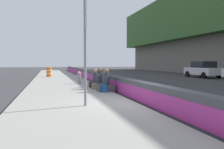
{
  "coord_description": "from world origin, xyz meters",
  "views": [
    {
      "loc": [
        -8.63,
        3.53,
        1.6
      ],
      "look_at": [
        7.42,
        -0.47,
        0.81
      ],
      "focal_mm": 40.77,
      "sensor_mm": 36.0,
      "label": 1
    }
  ],
  "objects_px": {
    "seated_person_rear": "(96,81)",
    "backpack": "(104,88)",
    "seated_person_middle": "(99,82)",
    "construction_barrel": "(49,72)",
    "fire_hydrant": "(79,77)",
    "parked_car_fourth": "(203,69)",
    "seated_person_foreground": "(106,84)",
    "route_sign_post": "(85,44)"
  },
  "relations": [
    {
      "from": "fire_hydrant",
      "to": "route_sign_post",
      "type": "bearing_deg",
      "value": 174.75
    },
    {
      "from": "seated_person_middle",
      "to": "backpack",
      "type": "bearing_deg",
      "value": 176.68
    },
    {
      "from": "fire_hydrant",
      "to": "parked_car_fourth",
      "type": "height_order",
      "value": "parked_car_fourth"
    },
    {
      "from": "seated_person_rear",
      "to": "parked_car_fourth",
      "type": "height_order",
      "value": "parked_car_fourth"
    },
    {
      "from": "fire_hydrant",
      "to": "seated_person_foreground",
      "type": "distance_m",
      "value": 5.09
    },
    {
      "from": "construction_barrel",
      "to": "seated_person_foreground",
      "type": "bearing_deg",
      "value": -168.84
    },
    {
      "from": "seated_person_foreground",
      "to": "construction_barrel",
      "type": "height_order",
      "value": "seated_person_foreground"
    },
    {
      "from": "seated_person_foreground",
      "to": "route_sign_post",
      "type": "bearing_deg",
      "value": 158.15
    },
    {
      "from": "seated_person_foreground",
      "to": "seated_person_rear",
      "type": "bearing_deg",
      "value": 2.86
    },
    {
      "from": "route_sign_post",
      "to": "fire_hydrant",
      "type": "relative_size",
      "value": 4.09
    },
    {
      "from": "fire_hydrant",
      "to": "parked_car_fourth",
      "type": "xyz_separation_m",
      "value": [
        5.89,
        -13.6,
        0.27
      ]
    },
    {
      "from": "route_sign_post",
      "to": "seated_person_middle",
      "type": "xyz_separation_m",
      "value": [
        5.31,
        -1.51,
        -1.71
      ]
    },
    {
      "from": "seated_person_rear",
      "to": "seated_person_foreground",
      "type": "bearing_deg",
      "value": -177.14
    },
    {
      "from": "seated_person_middle",
      "to": "construction_barrel",
      "type": "bearing_deg",
      "value": 11.81
    },
    {
      "from": "parked_car_fourth",
      "to": "construction_barrel",
      "type": "bearing_deg",
      "value": 78.32
    },
    {
      "from": "route_sign_post",
      "to": "parked_car_fourth",
      "type": "relative_size",
      "value": 0.79
    },
    {
      "from": "route_sign_post",
      "to": "backpack",
      "type": "distance_m",
      "value": 4.31
    },
    {
      "from": "seated_person_middle",
      "to": "seated_person_rear",
      "type": "height_order",
      "value": "seated_person_middle"
    },
    {
      "from": "seated_person_middle",
      "to": "fire_hydrant",
      "type": "bearing_deg",
      "value": 10.3
    },
    {
      "from": "seated_person_rear",
      "to": "backpack",
      "type": "xyz_separation_m",
      "value": [
        -2.65,
        0.09,
        -0.14
      ]
    },
    {
      "from": "route_sign_post",
      "to": "parked_car_fourth",
      "type": "height_order",
      "value": "route_sign_post"
    },
    {
      "from": "seated_person_rear",
      "to": "construction_barrel",
      "type": "distance_m",
      "value": 12.2
    },
    {
      "from": "parked_car_fourth",
      "to": "seated_person_middle",
      "type": "bearing_deg",
      "value": 126.7
    },
    {
      "from": "seated_person_foreground",
      "to": "parked_car_fourth",
      "type": "height_order",
      "value": "parked_car_fourth"
    },
    {
      "from": "backpack",
      "to": "construction_barrel",
      "type": "height_order",
      "value": "construction_barrel"
    },
    {
      "from": "seated_person_rear",
      "to": "backpack",
      "type": "height_order",
      "value": "seated_person_rear"
    },
    {
      "from": "route_sign_post",
      "to": "parked_car_fourth",
      "type": "xyz_separation_m",
      "value": [
        14.94,
        -14.43,
        -1.35
      ]
    },
    {
      "from": "construction_barrel",
      "to": "route_sign_post",
      "type": "bearing_deg",
      "value": -176.29
    },
    {
      "from": "seated_person_foreground",
      "to": "backpack",
      "type": "height_order",
      "value": "seated_person_foreground"
    },
    {
      "from": "backpack",
      "to": "parked_car_fourth",
      "type": "bearing_deg",
      "value": -48.98
    },
    {
      "from": "route_sign_post",
      "to": "seated_person_middle",
      "type": "height_order",
      "value": "route_sign_post"
    },
    {
      "from": "seated_person_foreground",
      "to": "seated_person_rear",
      "type": "relative_size",
      "value": 1.07
    },
    {
      "from": "fire_hydrant",
      "to": "backpack",
      "type": "relative_size",
      "value": 2.2
    },
    {
      "from": "seated_person_foreground",
      "to": "seated_person_rear",
      "type": "height_order",
      "value": "seated_person_foreground"
    },
    {
      "from": "fire_hydrant",
      "to": "seated_person_middle",
      "type": "relative_size",
      "value": 0.77
    },
    {
      "from": "fire_hydrant",
      "to": "seated_person_rear",
      "type": "relative_size",
      "value": 0.81
    },
    {
      "from": "route_sign_post",
      "to": "backpack",
      "type": "height_order",
      "value": "route_sign_post"
    },
    {
      "from": "seated_person_middle",
      "to": "seated_person_foreground",
      "type": "bearing_deg",
      "value": -175.46
    },
    {
      "from": "route_sign_post",
      "to": "parked_car_fourth",
      "type": "bearing_deg",
      "value": -44.01
    },
    {
      "from": "fire_hydrant",
      "to": "seated_person_foreground",
      "type": "bearing_deg",
      "value": -171.16
    },
    {
      "from": "route_sign_post",
      "to": "fire_hydrant",
      "type": "xyz_separation_m",
      "value": [
        9.05,
        -0.83,
        -1.62
      ]
    },
    {
      "from": "parked_car_fourth",
      "to": "seated_person_rear",
      "type": "bearing_deg",
      "value": 123.85
    }
  ]
}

